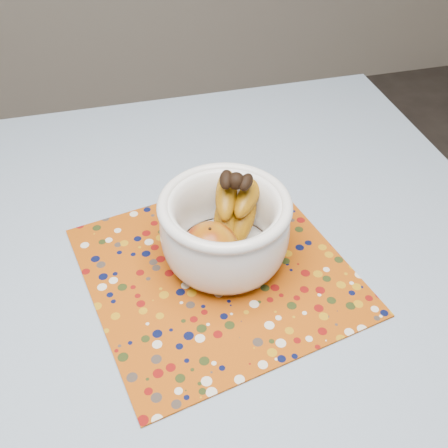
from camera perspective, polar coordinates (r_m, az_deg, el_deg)
table at (r=0.91m, az=-6.24°, el=-12.70°), size 1.20×1.20×0.75m
tablecloth at (r=0.84m, az=-6.65°, el=-9.53°), size 1.32×1.32×0.01m
placemat at (r=0.89m, az=-0.77°, el=-5.06°), size 0.49×0.49×0.00m
fruit_bowl at (r=0.86m, az=0.39°, el=0.04°), size 0.23×0.22×0.16m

